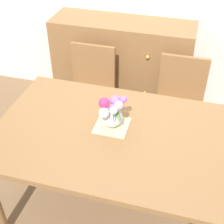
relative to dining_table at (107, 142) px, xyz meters
name	(u,v)px	position (x,y,z in m)	size (l,w,h in m)	color
ground_plane	(108,203)	(0.00, 0.00, -0.68)	(12.00, 12.00, 0.00)	brown
dining_table	(107,142)	(0.00, 0.00, 0.00)	(1.52, 1.05, 0.78)	olive
chair_left	(91,86)	(-0.42, 0.86, -0.17)	(0.42, 0.42, 0.90)	olive
chair_right	(179,100)	(0.42, 0.86, -0.17)	(0.42, 0.42, 0.90)	olive
dresser	(122,67)	(-0.23, 1.33, -0.18)	(1.40, 0.47, 1.00)	olive
placemat	(112,125)	(0.02, 0.06, 0.10)	(0.22, 0.22, 0.01)	#CCB789
flower_vase	(112,113)	(0.02, 0.05, 0.21)	(0.16, 0.25, 0.24)	silver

